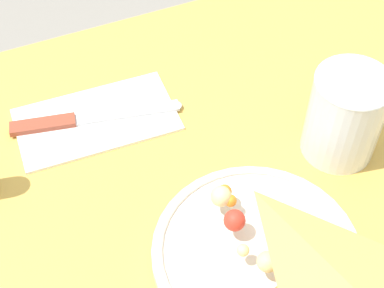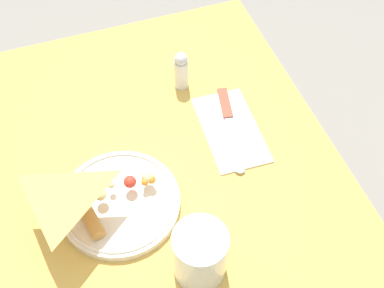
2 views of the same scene
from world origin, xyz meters
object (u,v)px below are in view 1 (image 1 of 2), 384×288
plate_pizza (255,248)px  dining_table (214,271)px  napkin_folded (96,120)px  butter_knife (87,118)px  milk_glass (345,117)px

plate_pizza → dining_table: bearing=102.7°
napkin_folded → butter_knife: size_ratio=0.94×
butter_knife → milk_glass: bearing=-19.3°
milk_glass → napkin_folded: milk_glass is taller
dining_table → butter_knife: butter_knife is taller
milk_glass → napkin_folded: (-0.25, 0.16, -0.05)m
milk_glass → napkin_folded: bearing=148.2°
dining_table → plate_pizza: (0.01, -0.06, 0.15)m
napkin_folded → butter_knife: bearing=168.3°
plate_pizza → napkin_folded: size_ratio=1.07×
butter_knife → dining_table: bearing=-52.7°
dining_table → napkin_folded: bearing=113.0°
napkin_folded → butter_knife: (-0.01, 0.00, 0.00)m
butter_knife → plate_pizza: bearing=-55.6°
dining_table → napkin_folded: napkin_folded is taller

